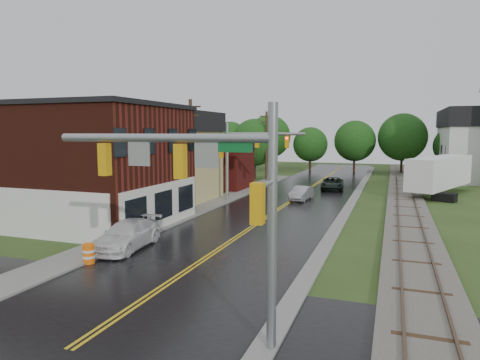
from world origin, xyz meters
The scene contains 22 objects.
ground centered at (0.00, 0.00, 0.00)m, with size 160.00×160.00×0.00m, color #2E441A.
main_road centered at (0.00, 30.00, 0.00)m, with size 10.00×90.00×0.02m, color black.
cross_road centered at (0.00, 2.00, 0.00)m, with size 60.00×9.00×0.02m, color black.
curb_right centered at (5.40, 35.00, 0.00)m, with size 0.80×70.00×0.12m, color gray.
sidewalk_left centered at (-6.20, 25.00, 0.00)m, with size 2.40×50.00×0.12m, color gray.
brick_building centered at (-12.48, 15.00, 4.15)m, with size 14.30×10.30×8.30m.
yellow_house centered at (-11.00, 26.00, 3.20)m, with size 8.00×7.00×6.40m, color tan.
darkred_building centered at (-10.00, 35.00, 2.20)m, with size 7.00×6.00×4.40m, color #3F0F0C.
railroad centered at (10.00, 35.00, 0.11)m, with size 3.20×80.00×0.30m.
traffic_signal_near centered at (3.47, 2.00, 4.97)m, with size 7.34×0.30×7.20m.
traffic_signal_far centered at (-3.47, 27.00, 4.97)m, with size 7.34×0.43×7.20m.
utility_pole_b centered at (-6.80, 22.00, 4.72)m, with size 1.80×0.28×9.00m.
utility_pole_c centered at (-6.80, 44.00, 4.72)m, with size 1.80×0.28×9.00m.
tree_left_a centered at (-19.85, 21.90, 5.11)m, with size 6.80×6.80×8.67m.
tree_left_b centered at (-17.85, 31.90, 5.72)m, with size 7.60×7.60×9.69m.
tree_left_c centered at (-13.85, 39.90, 4.51)m, with size 6.00×6.00×7.65m.
tree_left_e centered at (-8.85, 45.90, 4.81)m, with size 6.40×6.40×8.16m.
suv_dark centered at (2.60, 37.74, 0.70)m, with size 2.32×5.04×1.40m, color black.
sedan_silver centered at (0.80, 29.69, 0.65)m, with size 1.38×3.95×1.30m, color #A2A1A6.
pickup_white centered at (-4.80, 10.00, 0.75)m, with size 2.10×5.16×1.50m, color white.
semi_trailer centered at (13.34, 37.98, 2.29)m, with size 7.16×12.31×3.86m.
construction_barrel centered at (-5.00, 7.05, 0.49)m, with size 0.55×0.55×0.98m, color #FD650B.
Camera 1 is at (8.76, -9.50, 6.39)m, focal length 32.00 mm.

